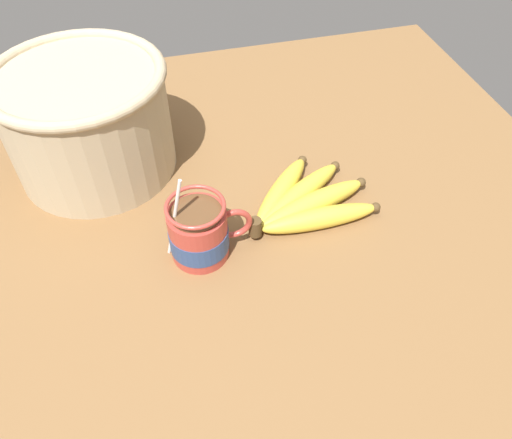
# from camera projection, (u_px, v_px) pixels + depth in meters

# --- Properties ---
(table) EXTENTS (1.17, 1.17, 0.03)m
(table) POSITION_uv_depth(u_px,v_px,m) (249.00, 245.00, 0.78)
(table) COLOR brown
(table) RESTS_ON ground
(coffee_mug) EXTENTS (0.13, 0.09, 0.15)m
(coffee_mug) POSITION_uv_depth(u_px,v_px,m) (199.00, 233.00, 0.72)
(coffee_mug) COLOR #B23D33
(coffee_mug) RESTS_ON table
(banana_bunch) EXTENTS (0.22, 0.17, 0.04)m
(banana_bunch) POSITION_uv_depth(u_px,v_px,m) (304.00, 201.00, 0.81)
(banana_bunch) COLOR #4C381E
(banana_bunch) RESTS_ON table
(woven_basket) EXTENTS (0.28, 0.28, 0.19)m
(woven_basket) POSITION_uv_depth(u_px,v_px,m) (88.00, 119.00, 0.82)
(woven_basket) COLOR tan
(woven_basket) RESTS_ON table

